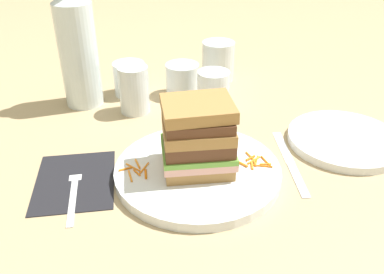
# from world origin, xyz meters

# --- Properties ---
(ground_plane) EXTENTS (3.00, 3.00, 0.00)m
(ground_plane) POSITION_xyz_m (0.00, 0.00, 0.00)
(ground_plane) COLOR tan
(main_plate) EXTENTS (0.27, 0.27, 0.02)m
(main_plate) POSITION_xyz_m (-0.00, 0.01, 0.01)
(main_plate) COLOR white
(main_plate) RESTS_ON ground_plane
(sandwich) EXTENTS (0.12, 0.10, 0.12)m
(sandwich) POSITION_xyz_m (-0.00, 0.01, 0.07)
(sandwich) COLOR #A87A42
(sandwich) RESTS_ON main_plate
(carrot_shred_0) EXTENTS (0.01, 0.02, 0.00)m
(carrot_shred_0) POSITION_xyz_m (-0.09, -0.00, 0.02)
(carrot_shred_0) COLOR orange
(carrot_shred_0) RESTS_ON main_plate
(carrot_shred_1) EXTENTS (0.01, 0.02, 0.00)m
(carrot_shred_1) POSITION_xyz_m (-0.10, 0.01, 0.02)
(carrot_shred_1) COLOR orange
(carrot_shred_1) RESTS_ON main_plate
(carrot_shred_2) EXTENTS (0.02, 0.01, 0.00)m
(carrot_shred_2) POSITION_xyz_m (-0.12, 0.02, 0.02)
(carrot_shred_2) COLOR orange
(carrot_shred_2) RESTS_ON main_plate
(carrot_shred_3) EXTENTS (0.02, 0.03, 0.00)m
(carrot_shred_3) POSITION_xyz_m (-0.09, 0.02, 0.02)
(carrot_shred_3) COLOR orange
(carrot_shred_3) RESTS_ON main_plate
(carrot_shred_4) EXTENTS (0.01, 0.03, 0.00)m
(carrot_shred_4) POSITION_xyz_m (-0.10, 0.03, 0.02)
(carrot_shred_4) COLOR orange
(carrot_shred_4) RESTS_ON main_plate
(carrot_shred_5) EXTENTS (0.02, 0.03, 0.00)m
(carrot_shred_5) POSITION_xyz_m (-0.10, 0.02, 0.02)
(carrot_shred_5) COLOR orange
(carrot_shred_5) RESTS_ON main_plate
(carrot_shred_6) EXTENTS (0.01, 0.03, 0.00)m
(carrot_shred_6) POSITION_xyz_m (-0.11, -0.00, 0.02)
(carrot_shred_6) COLOR orange
(carrot_shred_6) RESTS_ON main_plate
(carrot_shred_7) EXTENTS (0.02, 0.03, 0.00)m
(carrot_shred_7) POSITION_xyz_m (0.10, 0.01, 0.02)
(carrot_shred_7) COLOR orange
(carrot_shred_7) RESTS_ON main_plate
(carrot_shred_8) EXTENTS (0.02, 0.02, 0.00)m
(carrot_shred_8) POSITION_xyz_m (0.07, 0.00, 0.02)
(carrot_shred_8) COLOR orange
(carrot_shred_8) RESTS_ON main_plate
(carrot_shred_9) EXTENTS (0.02, 0.01, 0.00)m
(carrot_shred_9) POSITION_xyz_m (0.09, 0.01, 0.02)
(carrot_shred_9) COLOR orange
(carrot_shred_9) RESTS_ON main_plate
(carrot_shred_10) EXTENTS (0.02, 0.01, 0.00)m
(carrot_shred_10) POSITION_xyz_m (0.11, -0.01, 0.02)
(carrot_shred_10) COLOR orange
(carrot_shred_10) RESTS_ON main_plate
(carrot_shred_11) EXTENTS (0.01, 0.03, 0.00)m
(carrot_shred_11) POSITION_xyz_m (0.09, 0.02, 0.02)
(carrot_shred_11) COLOR orange
(carrot_shred_11) RESTS_ON main_plate
(carrot_shred_12) EXTENTS (0.01, 0.03, 0.00)m
(carrot_shred_12) POSITION_xyz_m (0.12, 0.00, 0.02)
(carrot_shred_12) COLOR orange
(carrot_shred_12) RESTS_ON main_plate
(carrot_shred_13) EXTENTS (0.01, 0.02, 0.00)m
(carrot_shred_13) POSITION_xyz_m (0.09, -0.01, 0.02)
(carrot_shred_13) COLOR orange
(carrot_shred_13) RESTS_ON main_plate
(carrot_shred_14) EXTENTS (0.03, 0.01, 0.00)m
(carrot_shred_14) POSITION_xyz_m (0.11, -0.01, 0.02)
(carrot_shred_14) COLOR orange
(carrot_shred_14) RESTS_ON main_plate
(carrot_shred_15) EXTENTS (0.00, 0.02, 0.00)m
(carrot_shred_15) POSITION_xyz_m (0.09, 0.00, 0.02)
(carrot_shred_15) COLOR orange
(carrot_shred_15) RESTS_ON main_plate
(carrot_shred_16) EXTENTS (0.03, 0.02, 0.00)m
(carrot_shred_16) POSITION_xyz_m (0.10, 0.01, 0.02)
(carrot_shred_16) COLOR orange
(carrot_shred_16) RESTS_ON main_plate
(napkin_dark) EXTENTS (0.13, 0.16, 0.00)m
(napkin_dark) POSITION_xyz_m (-0.20, 0.03, 0.00)
(napkin_dark) COLOR black
(napkin_dark) RESTS_ON ground_plane
(fork) EXTENTS (0.02, 0.17, 0.00)m
(fork) POSITION_xyz_m (-0.20, 0.00, 0.00)
(fork) COLOR silver
(fork) RESTS_ON napkin_dark
(knife) EXTENTS (0.04, 0.20, 0.00)m
(knife) POSITION_xyz_m (0.17, 0.01, 0.00)
(knife) COLOR silver
(knife) RESTS_ON ground_plane
(juice_glass) EXTENTS (0.07, 0.07, 0.08)m
(juice_glass) POSITION_xyz_m (0.08, 0.24, 0.04)
(juice_glass) COLOR white
(juice_glass) RESTS_ON ground_plane
(water_bottle) EXTENTS (0.08, 0.08, 0.28)m
(water_bottle) POSITION_xyz_m (-0.19, 0.32, 0.13)
(water_bottle) COLOR silver
(water_bottle) RESTS_ON ground_plane
(empty_tumbler_0) EXTENTS (0.07, 0.07, 0.07)m
(empty_tumbler_0) POSITION_xyz_m (-0.09, 0.35, 0.04)
(empty_tumbler_0) COLOR silver
(empty_tumbler_0) RESTS_ON ground_plane
(empty_tumbler_1) EXTENTS (0.08, 0.08, 0.09)m
(empty_tumbler_1) POSITION_xyz_m (0.13, 0.40, 0.05)
(empty_tumbler_1) COLOR silver
(empty_tumbler_1) RESTS_ON ground_plane
(empty_tumbler_2) EXTENTS (0.06, 0.06, 0.10)m
(empty_tumbler_2) POSITION_xyz_m (-0.09, 0.26, 0.05)
(empty_tumbler_2) COLOR silver
(empty_tumbler_2) RESTS_ON ground_plane
(empty_tumbler_3) EXTENTS (0.08, 0.08, 0.07)m
(empty_tumbler_3) POSITION_xyz_m (0.03, 0.33, 0.04)
(empty_tumbler_3) COLOR silver
(empty_tumbler_3) RESTS_ON ground_plane
(side_plate) EXTENTS (0.21, 0.21, 0.02)m
(side_plate) POSITION_xyz_m (0.29, 0.06, 0.01)
(side_plate) COLOR white
(side_plate) RESTS_ON ground_plane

